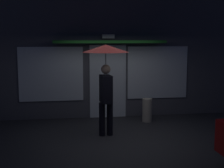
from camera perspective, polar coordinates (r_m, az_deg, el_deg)
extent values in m
plane|color=#26262B|center=(7.99, 1.42, -9.49)|extent=(18.00, 18.00, 0.00)
cube|color=#4C4C56|center=(9.94, -0.88, 7.20)|extent=(8.78, 0.30, 4.51)
cube|color=white|center=(9.85, -0.74, 0.45)|extent=(1.10, 0.04, 2.20)
cube|color=white|center=(9.74, -10.61, 1.70)|extent=(1.88, 0.04, 1.60)
cube|color=white|center=(10.15, 7.97, 2.02)|extent=(1.88, 0.04, 1.60)
cube|color=white|center=(9.69, -0.69, 8.33)|extent=(0.36, 0.16, 0.12)
cube|color=#144C19|center=(9.44, -0.48, 7.42)|extent=(3.20, 0.70, 0.08)
cylinder|color=black|center=(8.09, -1.76, -6.18)|extent=(0.15, 0.15, 0.83)
cylinder|color=black|center=(8.14, -0.38, -6.10)|extent=(0.15, 0.15, 0.83)
cube|color=black|center=(7.96, -1.08, -0.87)|extent=(0.29, 0.48, 0.67)
cube|color=silver|center=(7.97, -0.15, -0.86)|extent=(0.03, 0.14, 0.54)
cube|color=red|center=(7.97, -0.15, -1.01)|extent=(0.03, 0.05, 0.43)
sphere|color=tan|center=(7.90, -1.09, 2.59)|extent=(0.23, 0.23, 0.23)
cylinder|color=slate|center=(7.89, -1.09, 3.12)|extent=(0.02, 0.02, 1.04)
cone|color=#4C0C0C|center=(7.87, -1.10, 6.24)|extent=(1.12, 1.12, 0.18)
cylinder|color=#B2A899|center=(9.49, 6.17, -4.57)|extent=(0.27, 0.27, 0.68)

